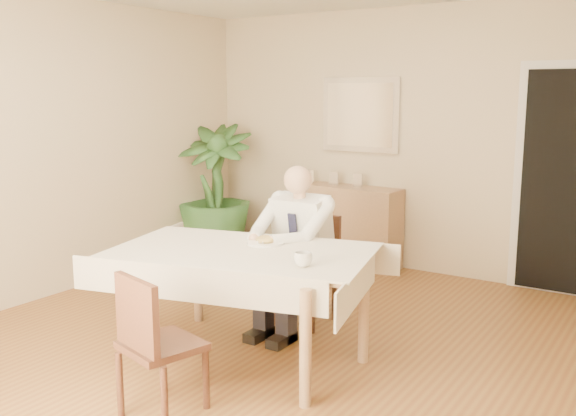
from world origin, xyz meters
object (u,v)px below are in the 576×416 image
Objects in this scene: dining_table at (242,262)px; chair_far at (310,262)px; potted_palm at (215,190)px; coffee_mug at (303,259)px; chair_near at (152,339)px; seated_man at (291,241)px; sideboard at (351,226)px.

dining_table is 0.90m from chair_far.
coffee_mug is at bearing -41.55° from potted_palm.
seated_man is (-0.09, 1.53, 0.23)m from chair_near.
coffee_mug is 2.88m from sideboard.
coffee_mug reaches higher than sideboard.
dining_table is 17.76× the size of coffee_mug.
sideboard is (-1.05, 2.65, -0.38)m from coffee_mug.
coffee_mug reaches higher than dining_table.
chair_near is 3.50m from sideboard.
potted_palm is (-1.94, 1.21, 0.25)m from chair_far.
potted_palm is (-2.04, 3.02, 0.26)m from chair_near.
potted_palm is at bearing 141.32° from chair_far.
potted_palm reaches higher than chair_far.
chair_near is 0.58× the size of potted_palm.
chair_far is at bearing 118.85° from coffee_mug.
potted_palm is at bearing 142.57° from seated_man.
coffee_mug is at bearing -68.00° from chair_far.
chair_near reaches higher than sideboard.
chair_near is 0.80× the size of sideboard.
chair_far is 0.81× the size of sideboard.
chair_near reaches higher than dining_table.
coffee_mug is 0.11× the size of sideboard.
dining_table is 1.90× the size of sideboard.
chair_near is 7.52× the size of coffee_mug.
chair_far reaches higher than sideboard.
chair_near is at bearing -56.01° from potted_palm.
sideboard is at bearing 99.73° from chair_far.
coffee_mug is (0.47, 0.80, 0.34)m from chair_near.
potted_palm is at bearing 119.15° from dining_table.
coffee_mug is at bearing -52.62° from seated_man.
chair_near is (0.09, -0.94, -0.21)m from dining_table.
seated_man reaches higher than coffee_mug.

